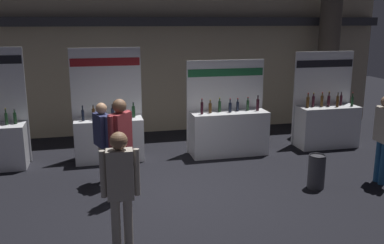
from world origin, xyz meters
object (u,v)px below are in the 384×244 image
at_px(exhibitor_booth_2, 229,129).
at_px(visitor_0, 384,132).
at_px(visitor_4, 121,185).
at_px(exhibitor_booth_3, 326,122).
at_px(trash_bin, 316,171).
at_px(exhibitor_booth_1, 109,134).
at_px(visitor_2, 121,140).
at_px(visitor_1, 103,136).

bearing_deg(exhibitor_booth_2, visitor_0, -46.93).
bearing_deg(visitor_4, exhibitor_booth_2, -121.49).
distance_m(exhibitor_booth_3, visitor_0, 2.59).
bearing_deg(trash_bin, exhibitor_booth_1, 144.97).
bearing_deg(visitor_4, exhibitor_booth_1, -86.77).
bearing_deg(exhibitor_booth_1, trash_bin, -35.03).
distance_m(exhibitor_booth_1, visitor_2, 2.37).
xyz_separation_m(exhibitor_booth_2, exhibitor_booth_3, (2.62, 0.05, 0.02)).
xyz_separation_m(visitor_0, visitor_2, (-5.00, 0.39, 0.06)).
distance_m(visitor_0, visitor_4, 5.36).
relative_size(trash_bin, visitor_2, 0.36).
xyz_separation_m(trash_bin, visitor_4, (-3.79, -1.60, 0.71)).
relative_size(visitor_2, visitor_4, 1.05).
height_order(visitor_0, visitor_4, same).
xyz_separation_m(exhibitor_booth_1, visitor_1, (-0.17, -1.49, 0.36)).
bearing_deg(visitor_4, exhibitor_booth_3, -139.64).
height_order(exhibitor_booth_2, trash_bin, exhibitor_booth_2).
relative_size(exhibitor_booth_2, exhibitor_booth_3, 0.94).
height_order(visitor_1, visitor_2, visitor_2).
height_order(visitor_1, visitor_4, visitor_4).
relative_size(visitor_0, visitor_2, 0.96).
bearing_deg(exhibitor_booth_2, exhibitor_booth_1, 175.55).
height_order(exhibitor_booth_2, exhibitor_booth_3, exhibitor_booth_3).
relative_size(visitor_0, visitor_1, 1.08).
distance_m(visitor_0, visitor_1, 5.43).
relative_size(visitor_1, visitor_2, 0.89).
xyz_separation_m(visitor_0, visitor_4, (-5.14, -1.54, -0.01)).
bearing_deg(exhibitor_booth_1, exhibitor_booth_3, -1.73).
distance_m(exhibitor_booth_2, exhibitor_booth_3, 2.62).
distance_m(exhibitor_booth_1, visitor_1, 1.54).
distance_m(visitor_0, visitor_2, 5.01).
bearing_deg(visitor_1, visitor_0, -122.52).
bearing_deg(exhibitor_booth_3, trash_bin, -123.56).
xyz_separation_m(exhibitor_booth_2, trash_bin, (0.98, -2.42, -0.27)).
height_order(exhibitor_booth_1, trash_bin, exhibitor_booth_1).
bearing_deg(trash_bin, visitor_0, -2.63).
distance_m(exhibitor_booth_2, trash_bin, 2.63).
bearing_deg(exhibitor_booth_2, visitor_2, -141.90).
distance_m(trash_bin, visitor_4, 4.17).
relative_size(exhibitor_booth_3, visitor_4, 1.36).
xyz_separation_m(exhibitor_booth_3, visitor_4, (-5.43, -4.08, 0.42)).
distance_m(exhibitor_booth_2, visitor_4, 4.93).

